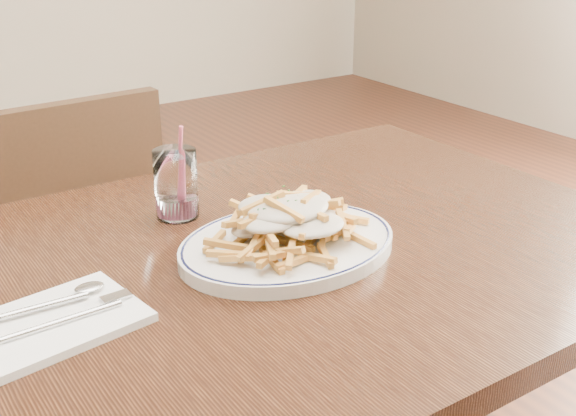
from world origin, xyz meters
TOP-DOWN VIEW (x-y plane):
  - table at (0.00, 0.00)m, footprint 1.20×0.80m
  - chair_far at (-0.10, 0.67)m, footprint 0.42×0.42m
  - fries_plate at (0.04, -0.02)m, footprint 0.38×0.35m
  - loaded_fries at (0.04, -0.02)m, footprint 0.25×0.21m
  - napkin at (-0.32, -0.03)m, footprint 0.24×0.17m
  - cutlery at (-0.32, -0.02)m, footprint 0.20×0.07m
  - water_glass at (-0.04, 0.19)m, footprint 0.07×0.07m

SIDE VIEW (x-z plane):
  - chair_far at x=-0.10m, z-range 0.06..0.92m
  - table at x=0.00m, z-range 0.30..1.05m
  - napkin at x=-0.32m, z-range 0.75..0.76m
  - fries_plate at x=0.04m, z-range 0.75..0.77m
  - cutlery at x=-0.32m, z-range 0.76..0.77m
  - water_glass at x=-0.04m, z-range 0.72..0.88m
  - loaded_fries at x=0.04m, z-range 0.77..0.84m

